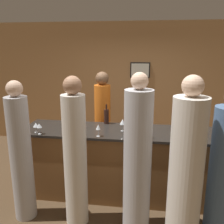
{
  "coord_description": "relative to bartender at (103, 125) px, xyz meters",
  "views": [
    {
      "loc": [
        0.34,
        -3.48,
        2.23
      ],
      "look_at": [
        -0.17,
        0.1,
        1.3
      ],
      "focal_mm": 40.0,
      "sensor_mm": 36.0,
      "label": 1
    }
  ],
  "objects": [
    {
      "name": "bartender",
      "position": [
        0.0,
        0.0,
        0.0
      ],
      "size": [
        0.28,
        0.28,
        1.84
      ],
      "rotation": [
        0.0,
        0.0,
        3.14
      ],
      "color": "orange",
      "rests_on": "ground_plane"
    },
    {
      "name": "guest_2",
      "position": [
        -0.81,
        -1.43,
        -0.0
      ],
      "size": [
        0.28,
        0.28,
        1.86
      ],
      "color": "#B2B2B7",
      "rests_on": "ground_plane"
    },
    {
      "name": "back_wall",
      "position": [
        0.43,
        1.51,
        0.52
      ],
      "size": [
        8.0,
        0.08,
        2.8
      ],
      "color": "#A37547",
      "rests_on": "ground_plane"
    },
    {
      "name": "wine_glass_1",
      "position": [
        0.43,
        -0.74,
        0.3
      ],
      "size": [
        0.08,
        0.08,
        0.18
      ],
      "color": "silver",
      "rests_on": "bar_counter"
    },
    {
      "name": "bar_counter",
      "position": [
        0.43,
        -0.72,
        -0.36
      ],
      "size": [
        3.02,
        0.77,
        1.05
      ],
      "color": "brown",
      "rests_on": "ground_plane"
    },
    {
      "name": "wine_glass_2",
      "position": [
        -0.79,
        -0.99,
        0.28
      ],
      "size": [
        0.08,
        0.08,
        0.15
      ],
      "color": "silver",
      "rests_on": "bar_counter"
    },
    {
      "name": "wine_glass_3",
      "position": [
        0.13,
        -1.02,
        0.3
      ],
      "size": [
        0.07,
        0.07,
        0.17
      ],
      "color": "silver",
      "rests_on": "bar_counter"
    },
    {
      "name": "guest_4",
      "position": [
        1.23,
        -1.59,
        0.03
      ],
      "size": [
        0.38,
        0.38,
        1.97
      ],
      "color": "silver",
      "rests_on": "ground_plane"
    },
    {
      "name": "wine_bottle_0",
      "position": [
        0.14,
        -0.41,
        0.29
      ],
      "size": [
        0.08,
        0.08,
        0.32
      ],
      "color": "black",
      "rests_on": "bar_counter"
    },
    {
      "name": "guest_0",
      "position": [
        0.69,
        -1.45,
        0.04
      ],
      "size": [
        0.34,
        0.34,
        1.98
      ],
      "color": "#B2B2B7",
      "rests_on": "ground_plane"
    },
    {
      "name": "wine_glass_0",
      "position": [
        -0.71,
        -1.04,
        0.29
      ],
      "size": [
        0.08,
        0.08,
        0.16
      ],
      "color": "silver",
      "rests_on": "bar_counter"
    },
    {
      "name": "guest_3",
      "position": [
        -0.09,
        -1.43,
        0.03
      ],
      "size": [
        0.29,
        0.29,
        1.92
      ],
      "color": "silver",
      "rests_on": "ground_plane"
    },
    {
      "name": "wine_glass_4",
      "position": [
        0.81,
        -0.99,
        0.28
      ],
      "size": [
        0.08,
        0.08,
        0.15
      ],
      "color": "silver",
      "rests_on": "bar_counter"
    },
    {
      "name": "ground_plane",
      "position": [
        0.43,
        -0.72,
        -0.88
      ],
      "size": [
        14.0,
        14.0,
        0.0
      ],
      "primitive_type": "plane",
      "color": "#4C3823"
    }
  ]
}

